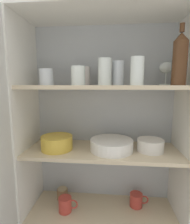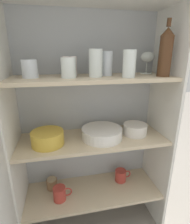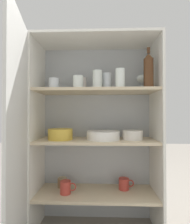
{
  "view_description": "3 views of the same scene",
  "coord_description": "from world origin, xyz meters",
  "px_view_note": "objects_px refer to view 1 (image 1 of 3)",
  "views": [
    {
      "loc": [
        0.05,
        -0.82,
        1.04
      ],
      "look_at": [
        -0.04,
        0.14,
        0.89
      ],
      "focal_mm": 28.0,
      "sensor_mm": 36.0,
      "label": 1
    },
    {
      "loc": [
        -0.19,
        -0.78,
        1.15
      ],
      "look_at": [
        0.01,
        0.14,
        0.84
      ],
      "focal_mm": 28.0,
      "sensor_mm": 36.0,
      "label": 2
    },
    {
      "loc": [
        0.04,
        -1.15,
        0.85
      ],
      "look_at": [
        -0.01,
        0.16,
        0.87
      ],
      "focal_mm": 28.0,
      "sensor_mm": 36.0,
      "label": 3
    }
  ],
  "objects_px": {
    "plate_stack_white": "(112,145)",
    "coffee_mug_primary": "(66,204)",
    "mixing_bowl_large": "(57,142)",
    "storage_jar": "(62,194)",
    "wine_bottle": "(180,59)",
    "serving_bowl_small": "(150,145)"
  },
  "relations": [
    {
      "from": "wine_bottle",
      "to": "storage_jar",
      "type": "bearing_deg",
      "value": 165.82
    },
    {
      "from": "wine_bottle",
      "to": "serving_bowl_small",
      "type": "height_order",
      "value": "wine_bottle"
    },
    {
      "from": "plate_stack_white",
      "to": "serving_bowl_small",
      "type": "height_order",
      "value": "serving_bowl_small"
    },
    {
      "from": "wine_bottle",
      "to": "serving_bowl_small",
      "type": "distance_m",
      "value": 0.47
    },
    {
      "from": "mixing_bowl_large",
      "to": "coffee_mug_primary",
      "type": "relative_size",
      "value": 1.53
    },
    {
      "from": "mixing_bowl_large",
      "to": "storage_jar",
      "type": "bearing_deg",
      "value": 94.83
    },
    {
      "from": "mixing_bowl_large",
      "to": "plate_stack_white",
      "type": "bearing_deg",
      "value": 2.79
    },
    {
      "from": "mixing_bowl_large",
      "to": "coffee_mug_primary",
      "type": "distance_m",
      "value": 0.39
    },
    {
      "from": "plate_stack_white",
      "to": "coffee_mug_primary",
      "type": "bearing_deg",
      "value": -174.58
    },
    {
      "from": "serving_bowl_small",
      "to": "storage_jar",
      "type": "xyz_separation_m",
      "value": [
        -0.54,
        0.08,
        -0.39
      ]
    },
    {
      "from": "mixing_bowl_large",
      "to": "storage_jar",
      "type": "height_order",
      "value": "mixing_bowl_large"
    },
    {
      "from": "wine_bottle",
      "to": "coffee_mug_primary",
      "type": "bearing_deg",
      "value": 175.37
    },
    {
      "from": "mixing_bowl_large",
      "to": "serving_bowl_small",
      "type": "relative_size",
      "value": 1.23
    },
    {
      "from": "plate_stack_white",
      "to": "coffee_mug_primary",
      "type": "relative_size",
      "value": 2.07
    },
    {
      "from": "plate_stack_white",
      "to": "coffee_mug_primary",
      "type": "distance_m",
      "value": 0.47
    },
    {
      "from": "serving_bowl_small",
      "to": "storage_jar",
      "type": "relative_size",
      "value": 1.94
    },
    {
      "from": "wine_bottle",
      "to": "mixing_bowl_large",
      "type": "bearing_deg",
      "value": 174.74
    },
    {
      "from": "mixing_bowl_large",
      "to": "coffee_mug_primary",
      "type": "height_order",
      "value": "mixing_bowl_large"
    },
    {
      "from": "wine_bottle",
      "to": "storage_jar",
      "type": "height_order",
      "value": "wine_bottle"
    },
    {
      "from": "plate_stack_white",
      "to": "mixing_bowl_large",
      "type": "xyz_separation_m",
      "value": [
        -0.32,
        -0.02,
        0.01
      ]
    },
    {
      "from": "wine_bottle",
      "to": "mixing_bowl_large",
      "type": "height_order",
      "value": "wine_bottle"
    },
    {
      "from": "coffee_mug_primary",
      "to": "storage_jar",
      "type": "height_order",
      "value": "coffee_mug_primary"
    }
  ]
}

